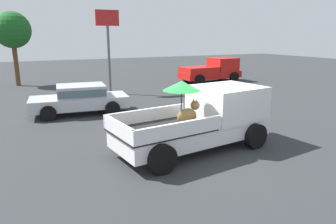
% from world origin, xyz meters
% --- Properties ---
extents(ground_plane, '(80.00, 80.00, 0.00)m').
position_xyz_m(ground_plane, '(0.00, 0.00, 0.00)').
color(ground_plane, '#2D3033').
extents(pickup_truck_main, '(5.23, 2.72, 2.22)m').
position_xyz_m(pickup_truck_main, '(0.48, 0.05, 0.96)').
color(pickup_truck_main, black).
rests_on(pickup_truck_main, ground).
extents(pickup_truck_red, '(4.86, 2.29, 1.80)m').
position_xyz_m(pickup_truck_red, '(8.98, 12.17, 0.87)').
color(pickup_truck_red, black).
rests_on(pickup_truck_red, ground).
extents(parked_sedan_near, '(4.48, 2.36, 1.33)m').
position_xyz_m(parked_sedan_near, '(-2.25, 6.29, 0.74)').
color(parked_sedan_near, black).
rests_on(parked_sedan_near, ground).
extents(motel_sign, '(1.40, 0.16, 4.96)m').
position_xyz_m(motel_sign, '(0.38, 10.61, 3.50)').
color(motel_sign, '#59595B').
rests_on(motel_sign, ground).
extents(tree_by_lot, '(2.51, 2.51, 5.14)m').
position_xyz_m(tree_by_lot, '(-4.66, 16.66, 3.84)').
color(tree_by_lot, brown).
rests_on(tree_by_lot, ground).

